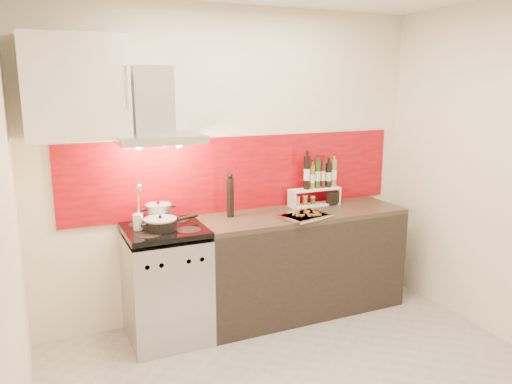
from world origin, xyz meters
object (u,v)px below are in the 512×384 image
saute_pan (161,224)px  pepper_mill (230,196)px  range_stove (166,285)px  counter (301,262)px  baking_tray (305,216)px  stock_pot (159,213)px

saute_pan → pepper_mill: (0.62, 0.16, 0.12)m
range_stove → pepper_mill: size_ratio=2.49×
range_stove → counter: size_ratio=0.51×
range_stove → counter: range_stove is taller
counter → saute_pan: saute_pan is taller
baking_tray → saute_pan: bearing=174.2°
pepper_mill → baking_tray: bearing=-26.6°
range_stove → pepper_mill: 0.87m
range_stove → baking_tray: size_ratio=2.03×
stock_pot → saute_pan: stock_pot is taller
range_stove → stock_pot: bearing=91.1°
counter → stock_pot: 1.32m
stock_pot → pepper_mill: 0.60m
stock_pot → saute_pan: size_ratio=0.44×
range_stove → stock_pot: stock_pot is taller
counter → baking_tray: (-0.07, -0.17, 0.47)m
range_stove → pepper_mill: (0.58, 0.11, 0.64)m
saute_pan → baking_tray: saute_pan is taller
saute_pan → baking_tray: (1.16, -0.12, -0.04)m
counter → baking_tray: bearing=-112.0°
saute_pan → baking_tray: bearing=-5.8°
counter → baking_tray: baking_tray is taller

